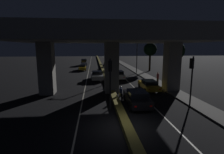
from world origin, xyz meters
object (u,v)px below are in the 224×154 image
car_dark_blue_fifth (109,65)px  car_grey_sixth (107,63)px  car_white_third (118,75)px  car_black_fourth (111,69)px  street_lamp (136,51)px  car_white_third_oncoming (84,62)px  car_black_lead (137,98)px  car_taxi_yellow_second_oncoming (82,68)px  motorcycle_black_filtering_near (121,93)px  pedestrian_on_sidewalk (158,78)px  traffic_light_right_of_median (192,72)px  car_silver_lead_oncoming (97,75)px  motorcycle_blue_filtering_mid (115,80)px  car_taxi_yellow_second (149,85)px  traffic_light_left_of_median (110,75)px

car_dark_blue_fifth → car_grey_sixth: bearing=-0.4°
car_white_third → car_black_fourth: (-0.41, 8.19, 0.09)m
street_lamp → car_white_third_oncoming: bearing=123.7°
street_lamp → car_black_lead: bearing=-103.2°
car_taxi_yellow_second_oncoming → car_black_lead: bearing=12.0°
motorcycle_black_filtering_near → car_black_fourth: bearing=-4.8°
street_lamp → car_white_third: (-4.74, -6.78, -4.01)m
pedestrian_on_sidewalk → traffic_light_right_of_median: bearing=-92.2°
car_grey_sixth → car_silver_lead_oncoming: 24.87m
car_taxi_yellow_second_oncoming → car_white_third: bearing=26.5°
car_white_third_oncoming → pedestrian_on_sidewalk: size_ratio=2.40×
car_white_third → motorcycle_black_filtering_near: car_white_third is taller
car_black_fourth → car_silver_lead_oncoming: 8.97m
car_white_third_oncoming → traffic_light_right_of_median: bearing=14.2°
motorcycle_blue_filtering_mid → car_white_third: bearing=-10.8°
car_taxi_yellow_second → car_taxi_yellow_second_oncoming: car_taxi_yellow_second_oncoming is taller
traffic_light_left_of_median → motorcycle_black_filtering_near: 4.18m
car_silver_lead_oncoming → motorcycle_black_filtering_near: 11.84m
traffic_light_left_of_median → car_taxi_yellow_second_oncoming: bearing=98.6°
car_black_fourth → motorcycle_blue_filtering_mid: 12.43m
car_black_fourth → motorcycle_blue_filtering_mid: (-0.57, -12.41, -0.27)m
car_taxi_yellow_second → motorcycle_blue_filtering_mid: 5.63m
traffic_light_left_of_median → traffic_light_right_of_median: 7.59m
street_lamp → motorcycle_black_filtering_near: bearing=-108.1°
car_taxi_yellow_second_oncoming → pedestrian_on_sidewalk: bearing=31.7°
street_lamp → motorcycle_blue_filtering_mid: size_ratio=4.22×
traffic_light_left_of_median → traffic_light_right_of_median: (7.59, -0.00, 0.10)m
car_black_lead → car_taxi_yellow_second: size_ratio=0.98×
car_dark_blue_fifth → car_silver_lead_oncoming: 17.60m
car_black_fourth → car_dark_blue_fifth: car_dark_blue_fifth is taller
car_black_fourth → car_taxi_yellow_second: bearing=-168.1°
pedestrian_on_sidewalk → car_grey_sixth: bearing=100.1°
car_black_lead → car_white_third: bearing=-0.3°
car_silver_lead_oncoming → motorcycle_blue_filtering_mid: car_silver_lead_oncoming is taller
pedestrian_on_sidewalk → car_white_third: bearing=133.9°
car_taxi_yellow_second → car_silver_lead_oncoming: bearing=40.2°
car_black_lead → motorcycle_blue_filtering_mid: bearing=5.0°
car_white_third_oncoming → car_black_fourth: bearing=19.6°
street_lamp → motorcycle_black_filtering_near: (-6.07, -18.56, -4.21)m
car_black_lead → car_grey_sixth: 38.63m
car_white_third_oncoming → motorcycle_black_filtering_near: bearing=6.3°
car_taxi_yellow_second → motorcycle_black_filtering_near: motorcycle_black_filtering_near is taller
car_black_fourth → pedestrian_on_sidewalk: bearing=-157.2°
street_lamp → car_grey_sixth: size_ratio=1.71×
traffic_light_right_of_median → car_taxi_yellow_second: size_ratio=0.98×
street_lamp → pedestrian_on_sidewalk: 12.75m
car_black_lead → car_dark_blue_fifth: 31.23m
motorcycle_blue_filtering_mid → pedestrian_on_sidewalk: size_ratio=1.07×
street_lamp → car_black_fourth: bearing=164.7°
car_white_third → car_silver_lead_oncoming: bearing=91.6°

